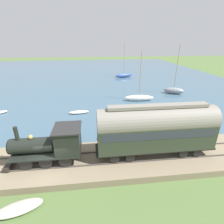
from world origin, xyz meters
TOP-DOWN VIEW (x-y plane):
  - ground_plane at (0.00, 0.00)m, footprint 200.00×200.00m
  - harbor_water at (43.37, 0.00)m, footprint 80.00×80.00m
  - rail_embankment at (0.45, 0.00)m, footprint 5.24×56.00m
  - steam_locomotive at (0.45, -0.04)m, footprint 2.32×5.91m
  - passenger_coach at (0.45, -8.41)m, footprint 2.24×10.03m
  - sailboat_white at (16.40, -11.33)m, footprint 1.44×5.15m
  - sailboat_blue at (36.65, -12.32)m, footprint 2.50×5.30m
  - sailboat_gray at (19.79, -19.20)m, footprint 2.76×4.00m
  - rowboat_near_shore at (5.02, -4.81)m, footprint 2.39×2.64m
  - rowboat_far_out at (11.97, -1.26)m, footprint 1.27×2.93m
  - rowboat_mid_harbor at (7.20, -9.81)m, footprint 1.31×2.46m
  - beached_dinghy at (-3.43, 1.51)m, footprint 1.88×3.00m

SIDE VIEW (x-z plane):
  - ground_plane at x=0.00m, z-range 0.00..0.00m
  - harbor_water at x=43.37m, z-range 0.00..0.01m
  - rowboat_mid_harbor at x=7.20m, z-range 0.01..0.32m
  - rowboat_far_out at x=11.97m, z-range 0.01..0.35m
  - beached_dinghy at x=-3.43m, z-range 0.00..0.44m
  - rowboat_near_shore at x=5.02m, z-range 0.01..0.55m
  - rail_embankment at x=0.45m, z-range -0.06..0.64m
  - sailboat_white at x=16.40m, z-range -3.55..4.70m
  - sailboat_blue at x=36.65m, z-range -4.06..5.30m
  - sailboat_gray at x=19.79m, z-range -3.89..5.26m
  - steam_locomotive at x=0.45m, z-range 0.74..3.98m
  - passenger_coach at x=0.45m, z-range 0.94..5.47m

